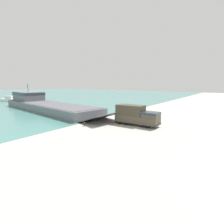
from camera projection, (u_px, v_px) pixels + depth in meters
ground_plane at (125, 118)px, 35.37m from camera, size 240.00×240.00×0.00m
landing_craft at (43, 104)px, 47.24m from camera, size 12.57×40.90×6.79m
military_truck at (136, 115)px, 29.30m from camera, size 2.49×7.51×3.32m
soldier_on_ramp at (143, 116)px, 32.43m from camera, size 0.46×0.28×1.72m
moored_boat_b at (11, 100)px, 67.99m from camera, size 6.61×8.42×2.10m
mooring_bollard at (84, 124)px, 28.64m from camera, size 0.24×0.24×0.72m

